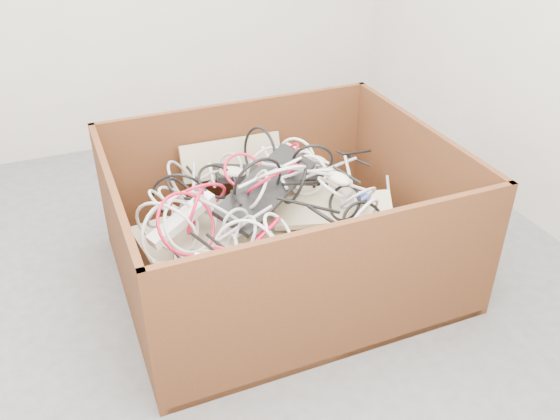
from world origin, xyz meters
name	(u,v)px	position (x,y,z in m)	size (l,w,h in m)	color
ground	(224,288)	(0.00, 0.00, 0.00)	(3.00, 3.00, 0.00)	#4D4D4F
cardboard_box	(278,246)	(0.24, 0.00, 0.14)	(1.26, 1.05, 0.59)	#3E1F0F
keyboard_pile	(286,215)	(0.28, 0.02, 0.27)	(1.10, 0.91, 0.41)	tan
mice_scatter	(283,203)	(0.26, -0.01, 0.35)	(0.67, 0.68, 0.21)	beige
power_strip_left	(182,219)	(-0.14, 0.03, 0.35)	(0.30, 0.05, 0.04)	white
power_strip_right	(232,268)	(-0.05, -0.30, 0.33)	(0.26, 0.05, 0.04)	white
vga_plug	(364,197)	(0.55, -0.11, 0.36)	(0.04, 0.04, 0.02)	#0B23AC
cable_tangle	(246,199)	(0.11, 0.01, 0.39)	(1.16, 0.87, 0.45)	silver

